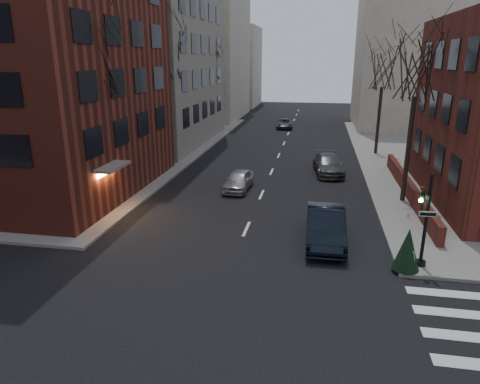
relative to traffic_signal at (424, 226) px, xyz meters
name	(u,v)px	position (x,y,z in m)	size (l,w,h in m)	color
building_left_brick	(14,51)	(-23.44, 7.51, 7.09)	(15.00, 15.00, 18.00)	maroon
building_left_tan	(113,0)	(-24.94, 25.01, 12.09)	(18.00, 18.00, 28.00)	gray
low_wall_right	(408,188)	(1.36, 10.01, -1.26)	(0.35, 16.00, 1.00)	maroon
building_distant_la	(194,55)	(-22.94, 46.01, 7.09)	(14.00, 16.00, 18.00)	beige
building_distant_ra	(416,63)	(7.06, 41.01, 6.09)	(14.00, 14.00, 16.00)	beige
building_distant_lb	(231,67)	(-20.94, 63.01, 5.09)	(10.00, 12.00, 14.00)	beige
traffic_signal	(424,226)	(0.00, 0.00, 0.00)	(0.76, 0.44, 4.00)	black
tree_left_a	(94,60)	(-16.74, 5.01, 6.56)	(4.18, 4.18, 10.26)	#2D231C
tree_left_b	(168,53)	(-16.74, 17.01, 7.00)	(4.40, 4.40, 10.80)	#2D231C
tree_left_c	(211,63)	(-16.74, 31.01, 6.12)	(3.96, 3.96, 9.72)	#2D231C
tree_right_a	(418,68)	(0.86, 9.01, 6.12)	(3.96, 3.96, 9.72)	#2D231C
tree_right_b	(383,70)	(0.86, 23.01, 5.68)	(3.74, 3.74, 9.18)	#2D231C
streetlamp_near	(161,119)	(-16.14, 13.01, 2.33)	(0.36, 0.36, 6.28)	black
streetlamp_far	(220,96)	(-16.14, 33.01, 2.33)	(0.36, 0.36, 6.28)	black
parked_sedan	(325,226)	(-3.92, 2.02, -1.06)	(1.79, 5.13, 1.69)	black
car_lane_silver	(239,180)	(-9.62, 9.82, -1.24)	(1.57, 3.89, 1.33)	#A7A7AC
car_lane_gray	(328,165)	(-3.58, 15.21, -1.18)	(2.03, 4.99, 1.45)	#3F4044
car_lane_far	(284,124)	(-8.74, 37.10, -1.32)	(1.97, 4.26, 1.18)	#3D3E42
sandwich_board	(406,259)	(-0.64, -0.49, -1.29)	(0.41, 0.58, 0.93)	silver
evergreen_shrub	(407,249)	(-0.64, -0.49, -0.85)	(1.09, 1.09, 1.82)	black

